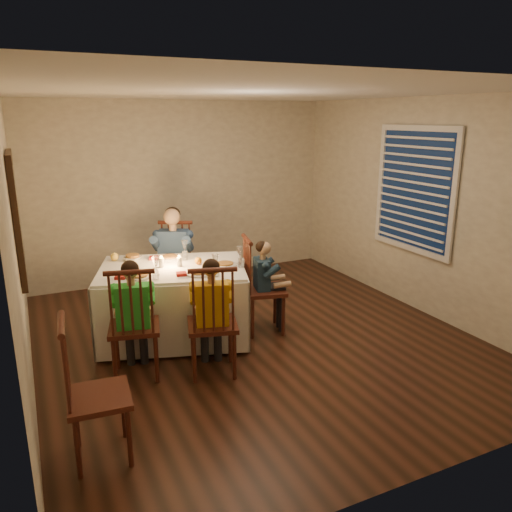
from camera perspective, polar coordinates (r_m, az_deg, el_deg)
name	(u,v)px	position (r m, az deg, el deg)	size (l,w,h in m)	color
ground	(254,338)	(5.60, -0.18, -9.35)	(5.00, 5.00, 0.00)	black
wall_left	(16,246)	(4.72, -25.76, 1.01)	(0.02, 5.00, 2.60)	beige
wall_right	(421,207)	(6.45, 18.31, 5.34)	(0.02, 5.00, 2.60)	beige
wall_back	(183,192)	(7.49, -8.38, 7.30)	(4.50, 0.02, 2.60)	beige
ceiling	(254,92)	(5.08, -0.21, 18.28)	(5.00, 5.00, 0.00)	white
dining_table	(173,287)	(5.50, -9.49, -3.55)	(1.82, 1.54, 0.78)	white
chair_adult	(176,309)	(6.49, -9.13, -5.95)	(0.45, 0.43, 1.11)	#36190E
chair_near_left	(138,375)	(5.00, -13.37, -13.09)	(0.45, 0.43, 1.11)	#36190E
chair_near_right	(214,372)	(4.94, -4.87, -13.03)	(0.45, 0.43, 1.11)	#36190E
chair_end	(264,330)	(5.79, 0.94, -8.48)	(0.45, 0.43, 1.11)	#36190E
chair_extra	(105,456)	(4.04, -16.92, -20.99)	(0.44, 0.42, 1.08)	#36190E
adult	(176,309)	(6.49, -9.13, -5.95)	(0.49, 0.45, 1.30)	navy
child_green	(138,375)	(5.00, -13.37, -13.09)	(0.40, 0.36, 1.14)	green
child_yellow	(214,372)	(4.94, -4.87, -13.03)	(0.39, 0.36, 1.14)	gold
child_teal	(264,330)	(5.79, 0.94, -8.48)	(0.35, 0.32, 1.06)	#192E40
setting_adult	(170,258)	(5.74, -9.82, -0.20)	(0.26, 0.26, 0.02)	silver
setting_green	(139,277)	(5.12, -13.24, -2.33)	(0.26, 0.26, 0.02)	silver
setting_yellow	(199,274)	(5.12, -6.51, -2.01)	(0.26, 0.26, 0.02)	silver
setting_teal	(225,265)	(5.40, -3.56, -1.01)	(0.26, 0.26, 0.02)	silver
candle_left	(161,263)	(5.42, -10.76, -0.76)	(0.06, 0.06, 0.10)	silver
candle_right	(179,262)	(5.41, -8.75, -0.69)	(0.06, 0.06, 0.10)	silver
squash	(114,257)	(5.78, -15.87, -0.09)	(0.09, 0.09, 0.09)	yellow
orange_fruit	(198,261)	(5.46, -6.62, -0.55)	(0.08, 0.08, 0.08)	orange
serving_bowl	(133,258)	(5.75, -13.92, -0.27)	(0.19, 0.19, 0.05)	silver
wall_mirror	(17,217)	(4.98, -25.68, 4.06)	(0.06, 0.95, 1.15)	black
window_blinds	(414,190)	(6.47, 17.57, 7.22)	(0.07, 1.34, 1.54)	#0D1A34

